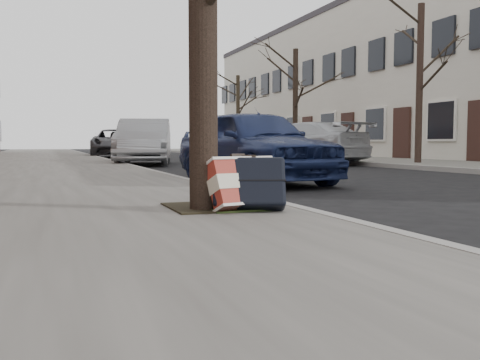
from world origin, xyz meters
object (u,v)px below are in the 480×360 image
object	(u,v)px
car_near_mid	(144,142)
suitcase_red	(244,184)
suitcase_navy	(249,183)
car_near_front	(253,145)

from	to	relation	value
car_near_mid	suitcase_red	bearing A→B (deg)	-82.36
suitcase_navy	car_near_front	xyz separation A→B (m)	(1.87, 4.61, 0.31)
suitcase_navy	car_near_mid	bearing A→B (deg)	102.83
suitcase_red	car_near_front	xyz separation A→B (m)	(1.90, 4.57, 0.32)
suitcase_red	car_near_front	size ratio (longest dim) A/B	0.15
car_near_front	suitcase_red	bearing A→B (deg)	-120.07
suitcase_navy	car_near_front	bearing A→B (deg)	87.02
car_near_mid	car_near_front	bearing A→B (deg)	-73.22
suitcase_navy	suitcase_red	bearing A→B (deg)	143.67
car_near_mid	suitcase_navy	bearing A→B (deg)	-82.20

